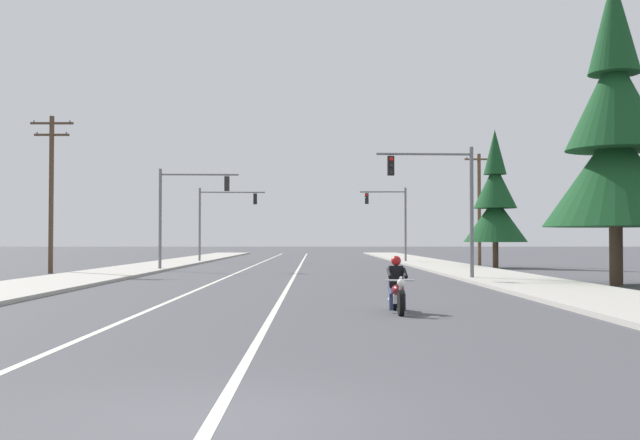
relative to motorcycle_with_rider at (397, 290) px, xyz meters
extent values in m
plane|color=#47474C|center=(-3.20, -11.55, -0.59)|extent=(400.00, 400.00, 0.00)
cube|color=beige|center=(-3.18, 33.45, -0.58)|extent=(0.16, 100.00, 0.01)
cube|color=beige|center=(-6.54, 33.45, -0.58)|extent=(0.16, 100.00, 0.01)
cube|color=#ADA89E|center=(6.80, 28.45, -0.52)|extent=(4.40, 110.00, 0.14)
cube|color=#ADA89E|center=(-13.20, 28.45, -0.52)|extent=(4.40, 110.00, 0.14)
cylinder|color=black|center=(0.01, -0.82, -0.27)|extent=(0.12, 0.64, 0.64)
cylinder|color=black|center=(0.00, 0.73, -0.27)|extent=(0.12, 0.64, 0.64)
cylinder|color=silver|center=(0.00, -0.72, 0.05)|extent=(0.07, 0.33, 0.68)
sphere|color=white|center=(0.01, -0.87, 0.23)|extent=(0.20, 0.20, 0.20)
cylinder|color=silver|center=(0.00, -0.67, 0.28)|extent=(0.70, 0.05, 0.04)
ellipsoid|color=maroon|center=(0.00, -0.17, 0.01)|extent=(0.32, 0.56, 0.28)
cube|color=silver|center=(0.00, -0.05, -0.22)|extent=(0.24, 0.44, 0.24)
cube|color=black|center=(0.00, 0.27, -0.05)|extent=(0.28, 0.52, 0.12)
cube|color=maroon|center=(0.00, 0.68, 0.03)|extent=(0.20, 0.36, 0.08)
cylinder|color=silver|center=(-0.14, 0.35, -0.29)|extent=(0.08, 0.55, 0.08)
cube|color=black|center=(0.00, 0.23, 0.33)|extent=(0.36, 0.24, 0.56)
sphere|color=#B21919|center=(0.00, 0.21, 0.74)|extent=(0.26, 0.26, 0.26)
cylinder|color=navy|center=(0.14, 0.09, -0.05)|extent=(0.14, 0.44, 0.30)
cylinder|color=navy|center=(0.16, -0.09, -0.35)|extent=(0.11, 0.16, 0.35)
cylinder|color=black|center=(0.20, -0.03, 0.43)|extent=(0.10, 0.52, 0.27)
cylinder|color=navy|center=(-0.14, 0.09, -0.05)|extent=(0.14, 0.44, 0.30)
cylinder|color=navy|center=(-0.16, -0.09, -0.35)|extent=(0.11, 0.16, 0.35)
cylinder|color=black|center=(-0.20, -0.03, 0.43)|extent=(0.10, 0.52, 0.27)
cylinder|color=slate|center=(5.17, 15.38, 2.51)|extent=(0.18, 0.18, 6.20)
cylinder|color=slate|center=(2.95, 15.27, 5.26)|extent=(4.45, 0.33, 0.11)
cube|color=black|center=(1.40, 15.19, 4.71)|extent=(0.31, 0.25, 0.90)
sphere|color=red|center=(1.41, 15.04, 5.01)|extent=(0.18, 0.18, 0.18)
sphere|color=black|center=(1.41, 15.04, 4.71)|extent=(0.18, 0.18, 0.18)
sphere|color=black|center=(1.41, 15.04, 4.41)|extent=(0.18, 0.18, 0.18)
cylinder|color=slate|center=(-11.50, 26.19, 2.51)|extent=(0.18, 0.18, 6.20)
cylinder|color=slate|center=(-9.13, 26.26, 5.26)|extent=(4.74, 0.26, 0.11)
cube|color=black|center=(-7.47, 26.31, 4.71)|extent=(0.31, 0.25, 0.90)
sphere|color=red|center=(-7.48, 26.47, 5.01)|extent=(0.18, 0.18, 0.18)
sphere|color=black|center=(-7.48, 26.47, 4.71)|extent=(0.18, 0.18, 0.18)
sphere|color=black|center=(-7.48, 26.47, 4.41)|extent=(0.18, 0.18, 0.18)
cylinder|color=slate|center=(5.40, 42.52, 2.51)|extent=(0.18, 0.18, 6.20)
cylinder|color=slate|center=(3.51, 42.57, 5.26)|extent=(3.77, 0.21, 0.11)
cube|color=black|center=(2.20, 42.60, 4.71)|extent=(0.31, 0.25, 0.90)
sphere|color=red|center=(2.19, 42.44, 5.01)|extent=(0.18, 0.18, 0.18)
sphere|color=black|center=(2.19, 42.44, 4.71)|extent=(0.18, 0.18, 0.18)
sphere|color=black|center=(2.19, 42.44, 4.41)|extent=(0.18, 0.18, 0.18)
cylinder|color=slate|center=(-11.70, 43.13, 2.51)|extent=(0.18, 0.18, 6.20)
cylinder|color=slate|center=(-8.99, 43.22, 5.26)|extent=(5.42, 0.29, 0.11)
cube|color=black|center=(-7.09, 43.28, 4.71)|extent=(0.31, 0.25, 0.90)
sphere|color=red|center=(-7.10, 43.43, 5.01)|extent=(0.18, 0.18, 0.18)
sphere|color=black|center=(-7.10, 43.43, 4.71)|extent=(0.18, 0.18, 0.18)
sphere|color=black|center=(-7.10, 43.43, 4.41)|extent=(0.18, 0.18, 0.18)
cylinder|color=#4C3828|center=(-16.83, 22.53, 3.81)|extent=(0.26, 0.26, 8.80)
cube|color=#4C3828|center=(-16.83, 22.53, 7.81)|extent=(2.39, 0.12, 0.12)
cylinder|color=slate|center=(-17.83, 22.53, 7.91)|extent=(0.08, 0.08, 0.12)
cylinder|color=slate|center=(-15.83, 22.53, 7.91)|extent=(0.08, 0.08, 0.12)
cube|color=#4C3828|center=(-16.83, 22.53, 7.16)|extent=(1.94, 0.12, 0.12)
cylinder|color=slate|center=(-17.65, 22.53, 7.26)|extent=(0.08, 0.08, 0.12)
cylinder|color=slate|center=(-16.01, 22.53, 7.26)|extent=(0.08, 0.08, 0.12)
cylinder|color=brown|center=(9.96, 35.51, 3.51)|extent=(0.26, 0.26, 8.20)
cube|color=brown|center=(9.96, 35.51, 7.21)|extent=(2.11, 0.12, 0.12)
cylinder|color=slate|center=(9.07, 35.51, 7.31)|extent=(0.08, 0.08, 0.12)
cylinder|color=slate|center=(10.85, 35.51, 7.31)|extent=(0.08, 0.08, 0.12)
cylinder|color=#423023|center=(10.37, 11.65, 0.63)|extent=(0.54, 0.54, 2.43)
cone|color=#14421E|center=(10.37, 11.65, 3.96)|extent=(5.93, 5.93, 4.25)
cone|color=#14421E|center=(10.37, 11.65, 7.15)|extent=(4.03, 4.03, 4.25)
cone|color=#14421E|center=(10.37, 11.65, 10.34)|extent=(2.13, 2.13, 4.25)
cylinder|color=#4C3828|center=(9.99, 30.76, 0.28)|extent=(0.38, 0.38, 1.73)
cone|color=#14421E|center=(9.99, 30.76, 2.66)|extent=(4.23, 4.23, 3.03)
cone|color=#14421E|center=(9.99, 30.76, 4.93)|extent=(2.87, 2.87, 3.03)
cone|color=#14421E|center=(9.99, 30.76, 7.20)|extent=(1.52, 1.52, 3.03)
camera|label=1|loc=(-2.12, -19.32, 1.29)|focal=42.10mm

